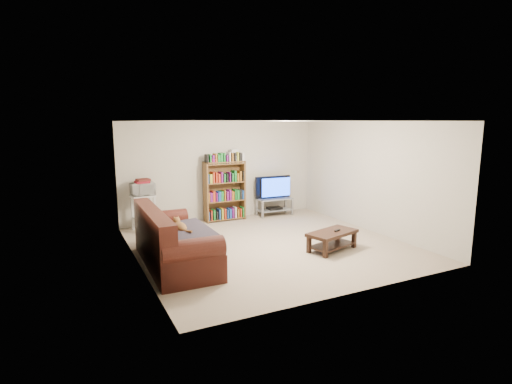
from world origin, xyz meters
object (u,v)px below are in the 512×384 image
sofa (170,246)px  tv_stand (274,204)px  coffee_table (332,237)px  bookshelf (225,190)px

sofa → tv_stand: 4.10m
coffee_table → bookshelf: bookshelf is taller
coffee_table → tv_stand: tv_stand is taller
sofa → bookshelf: size_ratio=1.58×
sofa → coffee_table: size_ratio=2.09×
sofa → bookshelf: bearing=52.7°
sofa → tv_stand: bearing=37.0°
sofa → tv_stand: sofa is taller
coffee_table → tv_stand: 2.99m
tv_stand → bookshelf: bookshelf is taller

